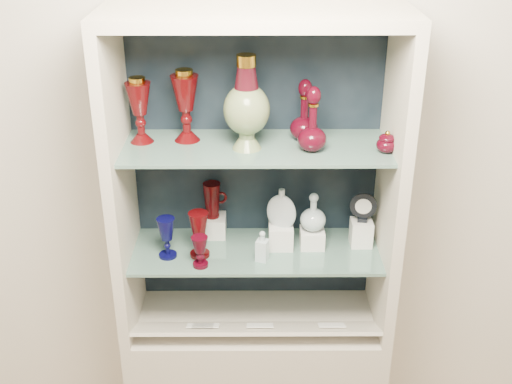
{
  "coord_description": "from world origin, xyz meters",
  "views": [
    {
      "loc": [
        -0.01,
        -0.52,
        2.31
      ],
      "look_at": [
        0.0,
        1.53,
        1.3
      ],
      "focal_mm": 45.0,
      "sensor_mm": 36.0,
      "label": 1
    }
  ],
  "objects_px": {
    "pedestal_lamp_left": "(140,110)",
    "cameo_medallion": "(363,207)",
    "ruby_decanter_a": "(313,115)",
    "clear_round_decanter": "(313,213)",
    "flat_flask": "(281,207)",
    "ruby_goblet_tall": "(199,235)",
    "enamel_urn": "(247,103)",
    "ruby_decanter_b": "(305,108)",
    "pedestal_lamp_right": "(186,106)",
    "ruby_pitcher": "(212,200)",
    "cobalt_goblet": "(167,238)",
    "lidded_bowl": "(387,141)",
    "ruby_goblet_small": "(200,252)",
    "clear_square_bottle": "(262,246)"
  },
  "relations": [
    {
      "from": "enamel_urn",
      "to": "ruby_decanter_a",
      "type": "bearing_deg",
      "value": -6.56
    },
    {
      "from": "pedestal_lamp_left",
      "to": "flat_flask",
      "type": "xyz_separation_m",
      "value": [
        0.49,
        -0.02,
        -0.37
      ]
    },
    {
      "from": "pedestal_lamp_right",
      "to": "lidded_bowl",
      "type": "bearing_deg",
      "value": -9.6
    },
    {
      "from": "flat_flask",
      "to": "cameo_medallion",
      "type": "height_order",
      "value": "flat_flask"
    },
    {
      "from": "pedestal_lamp_right",
      "to": "ruby_pitcher",
      "type": "height_order",
      "value": "pedestal_lamp_right"
    },
    {
      "from": "ruby_decanter_a",
      "to": "cameo_medallion",
      "type": "xyz_separation_m",
      "value": [
        0.21,
        0.08,
        -0.39
      ]
    },
    {
      "from": "ruby_goblet_small",
      "to": "cameo_medallion",
      "type": "height_order",
      "value": "cameo_medallion"
    },
    {
      "from": "flat_flask",
      "to": "cameo_medallion",
      "type": "distance_m",
      "value": 0.3
    },
    {
      "from": "pedestal_lamp_right",
      "to": "cameo_medallion",
      "type": "relative_size",
      "value": 2.14
    },
    {
      "from": "pedestal_lamp_left",
      "to": "lidded_bowl",
      "type": "xyz_separation_m",
      "value": [
        0.84,
        -0.1,
        -0.08
      ]
    },
    {
      "from": "lidded_bowl",
      "to": "cameo_medallion",
      "type": "distance_m",
      "value": 0.32
    },
    {
      "from": "ruby_pitcher",
      "to": "clear_square_bottle",
      "type": "height_order",
      "value": "ruby_pitcher"
    },
    {
      "from": "flat_flask",
      "to": "ruby_goblet_tall",
      "type": "bearing_deg",
      "value": -150.0
    },
    {
      "from": "ruby_decanter_b",
      "to": "lidded_bowl",
      "type": "relative_size",
      "value": 2.95
    },
    {
      "from": "ruby_decanter_b",
      "to": "flat_flask",
      "type": "xyz_separation_m",
      "value": [
        -0.08,
        -0.04,
        -0.37
      ]
    },
    {
      "from": "lidded_bowl",
      "to": "clear_round_decanter",
      "type": "distance_m",
      "value": 0.4
    },
    {
      "from": "pedestal_lamp_left",
      "to": "cameo_medallion",
      "type": "xyz_separation_m",
      "value": [
        0.8,
        -0.0,
        -0.38
      ]
    },
    {
      "from": "ruby_pitcher",
      "to": "flat_flask",
      "type": "height_order",
      "value": "flat_flask"
    },
    {
      "from": "ruby_goblet_small",
      "to": "clear_square_bottle",
      "type": "bearing_deg",
      "value": 9.97
    },
    {
      "from": "ruby_pitcher",
      "to": "clear_round_decanter",
      "type": "xyz_separation_m",
      "value": [
        0.38,
        -0.09,
        -0.01
      ]
    },
    {
      "from": "pedestal_lamp_right",
      "to": "ruby_decanter_a",
      "type": "relative_size",
      "value": 1.01
    },
    {
      "from": "pedestal_lamp_left",
      "to": "clear_round_decanter",
      "type": "height_order",
      "value": "pedestal_lamp_left"
    },
    {
      "from": "pedestal_lamp_left",
      "to": "cobalt_goblet",
      "type": "distance_m",
      "value": 0.47
    },
    {
      "from": "cobalt_goblet",
      "to": "ruby_goblet_tall",
      "type": "height_order",
      "value": "ruby_goblet_tall"
    },
    {
      "from": "enamel_urn",
      "to": "flat_flask",
      "type": "xyz_separation_m",
      "value": [
        0.13,
        0.04,
        -0.41
      ]
    },
    {
      "from": "ruby_goblet_tall",
      "to": "ruby_decanter_b",
      "type": "bearing_deg",
      "value": 14.58
    },
    {
      "from": "ruby_decanter_a",
      "to": "flat_flask",
      "type": "xyz_separation_m",
      "value": [
        -0.1,
        0.07,
        -0.38
      ]
    },
    {
      "from": "ruby_decanter_a",
      "to": "clear_round_decanter",
      "type": "relative_size",
      "value": 1.75
    },
    {
      "from": "pedestal_lamp_right",
      "to": "enamel_urn",
      "type": "bearing_deg",
      "value": -19.63
    },
    {
      "from": "lidded_bowl",
      "to": "cobalt_goblet",
      "type": "bearing_deg",
      "value": 178.96
    },
    {
      "from": "pedestal_lamp_right",
      "to": "cobalt_goblet",
      "type": "bearing_deg",
      "value": -128.97
    },
    {
      "from": "enamel_urn",
      "to": "ruby_goblet_tall",
      "type": "bearing_deg",
      "value": -173.25
    },
    {
      "from": "enamel_urn",
      "to": "ruby_goblet_small",
      "type": "height_order",
      "value": "enamel_urn"
    },
    {
      "from": "pedestal_lamp_left",
      "to": "cobalt_goblet",
      "type": "bearing_deg",
      "value": -49.13
    },
    {
      "from": "enamel_urn",
      "to": "lidded_bowl",
      "type": "bearing_deg",
      "value": -4.86
    },
    {
      "from": "ruby_pitcher",
      "to": "pedestal_lamp_right",
      "type": "bearing_deg",
      "value": -154.38
    },
    {
      "from": "pedestal_lamp_right",
      "to": "ruby_goblet_tall",
      "type": "relative_size",
      "value": 1.43
    },
    {
      "from": "enamel_urn",
      "to": "cameo_medallion",
      "type": "relative_size",
      "value": 2.72
    },
    {
      "from": "cameo_medallion",
      "to": "clear_square_bottle",
      "type": "bearing_deg",
      "value": -155.1
    },
    {
      "from": "pedestal_lamp_right",
      "to": "ruby_pitcher",
      "type": "distance_m",
      "value": 0.41
    },
    {
      "from": "ruby_decanter_b",
      "to": "ruby_goblet_tall",
      "type": "relative_size",
      "value": 1.31
    },
    {
      "from": "pedestal_lamp_right",
      "to": "ruby_goblet_small",
      "type": "height_order",
      "value": "pedestal_lamp_right"
    },
    {
      "from": "ruby_decanter_b",
      "to": "pedestal_lamp_right",
      "type": "bearing_deg",
      "value": -179.77
    },
    {
      "from": "pedestal_lamp_right",
      "to": "cobalt_goblet",
      "type": "xyz_separation_m",
      "value": [
        -0.08,
        -0.1,
        -0.47
      ]
    },
    {
      "from": "ruby_goblet_small",
      "to": "pedestal_lamp_left",
      "type": "bearing_deg",
      "value": 142.57
    },
    {
      "from": "clear_round_decanter",
      "to": "ruby_goblet_tall",
      "type": "bearing_deg",
      "value": -171.16
    },
    {
      "from": "ruby_pitcher",
      "to": "cameo_medallion",
      "type": "relative_size",
      "value": 1.19
    },
    {
      "from": "ruby_decanter_b",
      "to": "clear_square_bottle",
      "type": "relative_size",
      "value": 1.94
    },
    {
      "from": "lidded_bowl",
      "to": "cobalt_goblet",
      "type": "relative_size",
      "value": 0.5
    },
    {
      "from": "enamel_urn",
      "to": "clear_square_bottle",
      "type": "distance_m",
      "value": 0.53
    }
  ]
}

